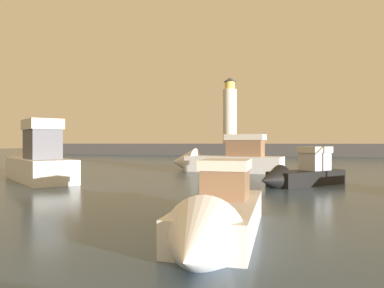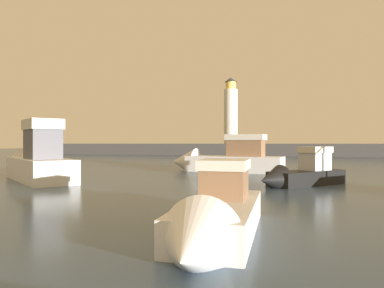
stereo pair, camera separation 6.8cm
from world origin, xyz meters
name	(u,v)px [view 1 (the left image)]	position (x,y,z in m)	size (l,w,h in m)	color
ground_plane	(242,167)	(0.00, 31.12, 0.00)	(220.00, 220.00, 0.00)	#384C60
breakwater	(267,150)	(0.00, 62.24, 1.05)	(87.39, 6.70, 2.10)	#423F3D
lighthouse	(230,112)	(-6.65, 62.24, 7.83)	(2.50, 2.50, 12.11)	silver
motorboat_0	(216,219)	(3.03, 6.09, 0.52)	(1.85, 5.91, 2.15)	white
motorboat_1	(299,174)	(4.95, 17.48, 0.59)	(4.74, 5.23, 2.31)	black
motorboat_2	(35,162)	(-10.39, 16.28, 1.06)	(8.55, 7.18, 3.93)	white
motorboat_3	(221,160)	(-0.77, 25.32, 0.87)	(9.16, 3.43, 3.32)	white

